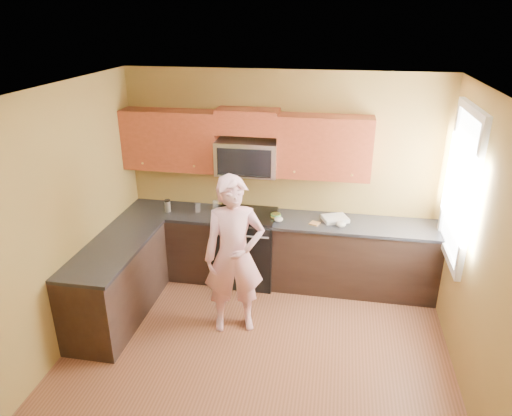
% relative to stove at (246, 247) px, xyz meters
% --- Properties ---
extents(floor, '(4.00, 4.00, 0.00)m').
position_rel_stove_xyz_m(floor, '(0.40, -1.68, -0.47)').
color(floor, brown).
rests_on(floor, ground).
extents(ceiling, '(4.00, 4.00, 0.00)m').
position_rel_stove_xyz_m(ceiling, '(0.40, -1.68, 2.23)').
color(ceiling, white).
rests_on(ceiling, ground).
extents(wall_back, '(4.00, 0.00, 4.00)m').
position_rel_stove_xyz_m(wall_back, '(0.40, 0.32, 0.88)').
color(wall_back, olive).
rests_on(wall_back, ground).
extents(wall_left, '(0.00, 4.00, 4.00)m').
position_rel_stove_xyz_m(wall_left, '(-1.60, -1.68, 0.88)').
color(wall_left, olive).
rests_on(wall_left, ground).
extents(wall_right, '(0.00, 4.00, 4.00)m').
position_rel_stove_xyz_m(wall_right, '(2.40, -1.68, 0.88)').
color(wall_right, olive).
rests_on(wall_right, ground).
extents(cabinet_back_run, '(4.00, 0.60, 0.88)m').
position_rel_stove_xyz_m(cabinet_back_run, '(0.40, 0.02, -0.03)').
color(cabinet_back_run, black).
rests_on(cabinet_back_run, floor).
extents(cabinet_left_run, '(0.60, 1.60, 0.88)m').
position_rel_stove_xyz_m(cabinet_left_run, '(-1.30, -1.08, -0.03)').
color(cabinet_left_run, black).
rests_on(cabinet_left_run, floor).
extents(countertop_back, '(4.00, 0.62, 0.04)m').
position_rel_stove_xyz_m(countertop_back, '(0.40, 0.01, 0.43)').
color(countertop_back, black).
rests_on(countertop_back, cabinet_back_run).
extents(countertop_left, '(0.62, 1.60, 0.04)m').
position_rel_stove_xyz_m(countertop_left, '(-1.29, -1.08, 0.43)').
color(countertop_left, black).
rests_on(countertop_left, cabinet_left_run).
extents(stove, '(0.76, 0.65, 0.95)m').
position_rel_stove_xyz_m(stove, '(0.00, 0.00, 0.00)').
color(stove, black).
rests_on(stove, floor).
extents(microwave, '(0.76, 0.40, 0.42)m').
position_rel_stove_xyz_m(microwave, '(0.00, 0.12, 0.97)').
color(microwave, silver).
rests_on(microwave, wall_back).
extents(upper_cab_left, '(1.22, 0.33, 0.75)m').
position_rel_stove_xyz_m(upper_cab_left, '(-0.99, 0.16, 0.97)').
color(upper_cab_left, maroon).
rests_on(upper_cab_left, wall_back).
extents(upper_cab_right, '(1.12, 0.33, 0.75)m').
position_rel_stove_xyz_m(upper_cab_right, '(0.94, 0.16, 0.97)').
color(upper_cab_right, maroon).
rests_on(upper_cab_right, wall_back).
extents(upper_cab_over_mw, '(0.76, 0.33, 0.30)m').
position_rel_stove_xyz_m(upper_cab_over_mw, '(0.00, 0.16, 1.62)').
color(upper_cab_over_mw, maroon).
rests_on(upper_cab_over_mw, wall_back).
extents(window, '(0.06, 1.06, 1.66)m').
position_rel_stove_xyz_m(window, '(2.38, -0.48, 1.17)').
color(window, white).
rests_on(window, wall_right).
extents(woman, '(0.75, 0.60, 1.80)m').
position_rel_stove_xyz_m(woman, '(0.08, -1.03, 0.42)').
color(woman, pink).
rests_on(woman, floor).
extents(frying_pan, '(0.30, 0.47, 0.06)m').
position_rel_stove_xyz_m(frying_pan, '(-0.09, -0.11, 0.47)').
color(frying_pan, black).
rests_on(frying_pan, stove).
extents(butter_tub, '(0.14, 0.14, 0.09)m').
position_rel_stove_xyz_m(butter_tub, '(0.39, -0.03, 0.45)').
color(butter_tub, yellow).
rests_on(butter_tub, countertop_back).
extents(toast_slice, '(0.14, 0.14, 0.01)m').
position_rel_stove_xyz_m(toast_slice, '(0.88, -0.09, 0.45)').
color(toast_slice, '#B27F47').
rests_on(toast_slice, countertop_back).
extents(napkin_a, '(0.13, 0.14, 0.06)m').
position_rel_stove_xyz_m(napkin_a, '(0.43, -0.10, 0.48)').
color(napkin_a, silver).
rests_on(napkin_a, countertop_back).
extents(napkin_b, '(0.16, 0.17, 0.07)m').
position_rel_stove_xyz_m(napkin_b, '(1.20, -0.11, 0.48)').
color(napkin_b, silver).
rests_on(napkin_b, countertop_back).
extents(dish_towel, '(0.37, 0.34, 0.05)m').
position_rel_stove_xyz_m(dish_towel, '(1.12, 0.06, 0.47)').
color(dish_towel, white).
rests_on(dish_towel, countertop_back).
extents(travel_mug, '(0.10, 0.10, 0.16)m').
position_rel_stove_xyz_m(travel_mug, '(-1.03, -0.04, 0.45)').
color(travel_mug, silver).
rests_on(travel_mug, countertop_back).
extents(glass_b, '(0.09, 0.09, 0.12)m').
position_rel_stove_xyz_m(glass_b, '(-0.64, 0.02, 0.51)').
color(glass_b, silver).
rests_on(glass_b, countertop_back).
extents(glass_c, '(0.08, 0.08, 0.12)m').
position_rel_stove_xyz_m(glass_c, '(-0.44, 0.14, 0.51)').
color(glass_c, silver).
rests_on(glass_c, countertop_back).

